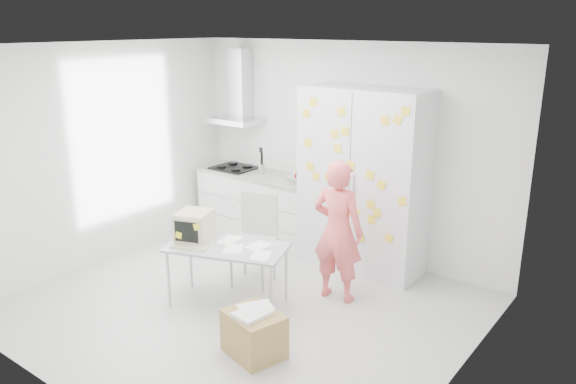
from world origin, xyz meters
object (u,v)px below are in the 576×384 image
Objects in this scene: desk at (206,235)px; cardboard_box at (254,333)px; chair at (255,233)px; person at (338,231)px.

cardboard_box is (1.08, -0.51, -0.53)m from desk.
cardboard_box is at bearing -68.36° from chair.
chair is at bearing 129.55° from cardboard_box.
person reaches higher than chair.
person is 1.50m from cardboard_box.
cardboard_box is at bearing 82.79° from person.
desk is (-1.09, -0.88, -0.03)m from person.
chair is at bearing 61.36° from desk.
person is 1.02m from chair.
person is at bearing 19.02° from desk.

